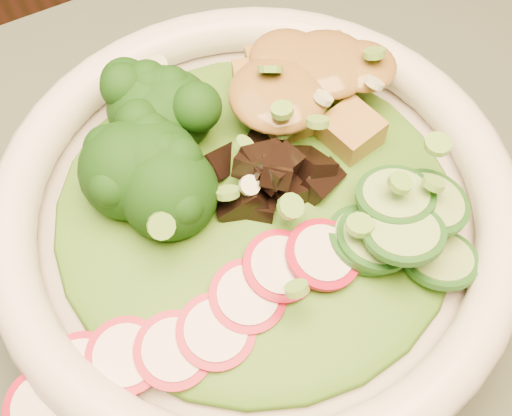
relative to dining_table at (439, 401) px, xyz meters
name	(u,v)px	position (x,y,z in m)	size (l,w,h in m)	color
dining_table	(439,401)	(0.00, 0.00, 0.00)	(1.20, 0.80, 0.75)	black
salad_bowl	(256,226)	(-0.09, 0.12, 0.16)	(0.31, 0.31, 0.08)	silver
lettuce_bed	(256,207)	(-0.09, 0.12, 0.18)	(0.23, 0.23, 0.03)	#2C6114
broccoli_florets	(137,155)	(-0.14, 0.17, 0.20)	(0.09, 0.08, 0.05)	black
radish_slices	(210,322)	(-0.15, 0.06, 0.19)	(0.13, 0.05, 0.02)	maroon
cucumber_slices	(384,238)	(-0.05, 0.06, 0.20)	(0.08, 0.08, 0.04)	#87BB68
mushroom_heap	(265,172)	(-0.08, 0.13, 0.20)	(0.08, 0.08, 0.05)	black
tofu_cubes	(301,100)	(-0.04, 0.16, 0.20)	(0.10, 0.07, 0.04)	olive
peanut_sauce	(302,84)	(-0.04, 0.16, 0.21)	(0.08, 0.06, 0.02)	brown
scallion_garnish	(256,180)	(-0.09, 0.12, 0.21)	(0.22, 0.22, 0.03)	#64A038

